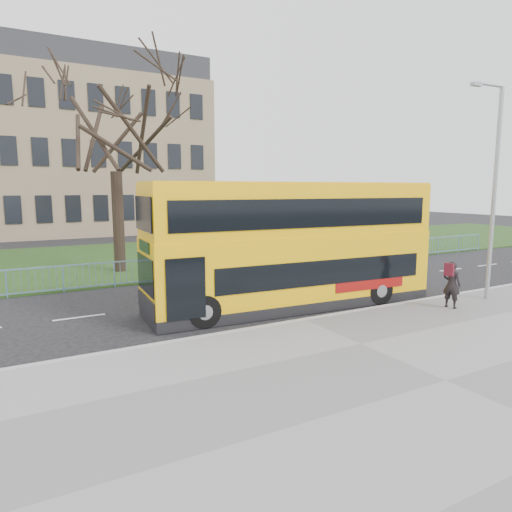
% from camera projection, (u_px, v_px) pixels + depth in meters
% --- Properties ---
extents(ground, '(120.00, 120.00, 0.00)m').
position_uv_depth(ground, '(278.00, 311.00, 15.48)').
color(ground, black).
rests_on(ground, ground).
extents(pavement, '(80.00, 10.50, 0.12)m').
position_uv_depth(pavement, '(445.00, 383.00, 9.63)').
color(pavement, slate).
rests_on(pavement, ground).
extents(kerb, '(80.00, 0.20, 0.14)m').
position_uv_depth(kerb, '(304.00, 321.00, 14.12)').
color(kerb, '#9C9C9F').
rests_on(kerb, ground).
extents(grass_verge, '(80.00, 15.40, 0.08)m').
position_uv_depth(grass_verge, '(154.00, 256.00, 27.84)').
color(grass_verge, '#1A3212').
rests_on(grass_verge, ground).
extents(guard_railing, '(40.00, 0.12, 1.10)m').
position_uv_depth(guard_railing, '(203.00, 267.00, 21.10)').
color(guard_railing, '#658FB3').
rests_on(guard_railing, ground).
extents(bare_tree, '(8.11, 8.11, 11.59)m').
position_uv_depth(bare_tree, '(115.00, 152.00, 21.82)').
color(bare_tree, black).
rests_on(bare_tree, grass_verge).
extents(civic_building, '(30.00, 15.00, 14.00)m').
position_uv_depth(civic_building, '(34.00, 157.00, 42.31)').
color(civic_building, '#826B52').
rests_on(civic_building, ground).
extents(yellow_bus, '(10.36, 3.09, 4.29)m').
position_uv_depth(yellow_bus, '(293.00, 242.00, 15.81)').
color(yellow_bus, '#FFBA0A').
rests_on(yellow_bus, ground).
extents(pedestrian, '(0.53, 0.67, 1.60)m').
position_uv_depth(pedestrian, '(452.00, 285.00, 15.40)').
color(pedestrian, black).
rests_on(pedestrian, pavement).
extents(street_lamp, '(1.60, 0.23, 7.54)m').
position_uv_depth(street_lamp, '(493.00, 185.00, 16.16)').
color(street_lamp, '#969A9E').
rests_on(street_lamp, pavement).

